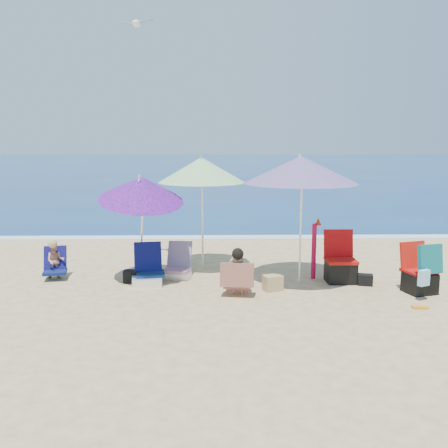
{
  "coord_description": "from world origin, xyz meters",
  "views": [
    {
      "loc": [
        -0.47,
        -8.14,
        2.66
      ],
      "look_at": [
        -0.3,
        1.0,
        1.1
      ],
      "focal_mm": 39.4,
      "sensor_mm": 36.0,
      "label": 1
    }
  ],
  "objects_px": {
    "umbrella_turquoise": "(301,170)",
    "chair_navy": "(148,273)",
    "umbrella_blue": "(142,189)",
    "person_left": "(55,261)",
    "camp_chair_right": "(421,275)",
    "person_center": "(237,272)",
    "camp_chair_left": "(340,267)",
    "umbrella_striped": "(202,170)",
    "seagull": "(136,24)",
    "chair_rainbow": "(178,268)",
    "furled_umbrella": "(315,246)"
  },
  "relations": [
    {
      "from": "umbrella_striped",
      "to": "chair_navy",
      "type": "xyz_separation_m",
      "value": [
        -1.0,
        -1.06,
        -1.87
      ]
    },
    {
      "from": "umbrella_blue",
      "to": "person_left",
      "type": "relative_size",
      "value": 2.77
    },
    {
      "from": "umbrella_turquoise",
      "to": "seagull",
      "type": "xyz_separation_m",
      "value": [
        -3.13,
        1.43,
        2.83
      ]
    },
    {
      "from": "umbrella_striped",
      "to": "seagull",
      "type": "height_order",
      "value": "seagull"
    },
    {
      "from": "chair_rainbow",
      "to": "person_left",
      "type": "xyz_separation_m",
      "value": [
        -2.38,
        -0.05,
        0.18
      ]
    },
    {
      "from": "umbrella_blue",
      "to": "camp_chair_left",
      "type": "height_order",
      "value": "umbrella_blue"
    },
    {
      "from": "furled_umbrella",
      "to": "person_center",
      "type": "distance_m",
      "value": 1.86
    },
    {
      "from": "chair_navy",
      "to": "person_left",
      "type": "bearing_deg",
      "value": 167.96
    },
    {
      "from": "chair_navy",
      "to": "chair_rainbow",
      "type": "height_order",
      "value": "chair_navy"
    },
    {
      "from": "umbrella_turquoise",
      "to": "camp_chair_left",
      "type": "relative_size",
      "value": 2.8
    },
    {
      "from": "umbrella_turquoise",
      "to": "umbrella_striped",
      "type": "height_order",
      "value": "umbrella_turquoise"
    },
    {
      "from": "chair_navy",
      "to": "person_left",
      "type": "xyz_separation_m",
      "value": [
        -1.84,
        0.39,
        0.16
      ]
    },
    {
      "from": "umbrella_blue",
      "to": "seagull",
      "type": "relative_size",
      "value": 2.89
    },
    {
      "from": "person_center",
      "to": "seagull",
      "type": "distance_m",
      "value": 5.4
    },
    {
      "from": "umbrella_striped",
      "to": "chair_rainbow",
      "type": "relative_size",
      "value": 3.42
    },
    {
      "from": "furled_umbrella",
      "to": "chair_navy",
      "type": "distance_m",
      "value": 3.24
    },
    {
      "from": "camp_chair_left",
      "to": "person_center",
      "type": "height_order",
      "value": "camp_chair_left"
    },
    {
      "from": "chair_navy",
      "to": "camp_chair_left",
      "type": "relative_size",
      "value": 0.79
    },
    {
      "from": "person_center",
      "to": "person_left",
      "type": "height_order",
      "value": "person_center"
    },
    {
      "from": "umbrella_blue",
      "to": "chair_rainbow",
      "type": "relative_size",
      "value": 3.15
    },
    {
      "from": "umbrella_turquoise",
      "to": "person_center",
      "type": "height_order",
      "value": "umbrella_turquoise"
    },
    {
      "from": "umbrella_striped",
      "to": "person_left",
      "type": "bearing_deg",
      "value": -166.8
    },
    {
      "from": "umbrella_turquoise",
      "to": "person_center",
      "type": "bearing_deg",
      "value": -148.37
    },
    {
      "from": "camp_chair_right",
      "to": "seagull",
      "type": "distance_m",
      "value": 7.25
    },
    {
      "from": "camp_chair_left",
      "to": "person_left",
      "type": "relative_size",
      "value": 1.24
    },
    {
      "from": "umbrella_striped",
      "to": "chair_rainbow",
      "type": "bearing_deg",
      "value": -126.53
    },
    {
      "from": "chair_navy",
      "to": "camp_chair_left",
      "type": "distance_m",
      "value": 3.65
    },
    {
      "from": "umbrella_striped",
      "to": "camp_chair_left",
      "type": "height_order",
      "value": "umbrella_striped"
    },
    {
      "from": "chair_rainbow",
      "to": "person_center",
      "type": "relative_size",
      "value": 0.82
    },
    {
      "from": "umbrella_blue",
      "to": "person_left",
      "type": "bearing_deg",
      "value": 170.88
    },
    {
      "from": "person_center",
      "to": "person_left",
      "type": "bearing_deg",
      "value": 162.35
    },
    {
      "from": "umbrella_blue",
      "to": "camp_chair_left",
      "type": "relative_size",
      "value": 2.24
    },
    {
      "from": "umbrella_turquoise",
      "to": "chair_navy",
      "type": "xyz_separation_m",
      "value": [
        -2.83,
        -0.01,
        -1.93
      ]
    },
    {
      "from": "umbrella_turquoise",
      "to": "camp_chair_left",
      "type": "height_order",
      "value": "umbrella_turquoise"
    },
    {
      "from": "person_center",
      "to": "umbrella_striped",
      "type": "bearing_deg",
      "value": 110.21
    },
    {
      "from": "umbrella_blue",
      "to": "seagull",
      "type": "xyz_separation_m",
      "value": [
        -0.21,
        1.33,
        3.18
      ]
    },
    {
      "from": "camp_chair_left",
      "to": "umbrella_turquoise",
      "type": "bearing_deg",
      "value": -175.33
    },
    {
      "from": "umbrella_turquoise",
      "to": "umbrella_striped",
      "type": "bearing_deg",
      "value": 150.2
    },
    {
      "from": "furled_umbrella",
      "to": "camp_chair_right",
      "type": "height_order",
      "value": "furled_umbrella"
    },
    {
      "from": "furled_umbrella",
      "to": "chair_rainbow",
      "type": "bearing_deg",
      "value": 176.86
    },
    {
      "from": "umbrella_blue",
      "to": "umbrella_turquoise",
      "type": "bearing_deg",
      "value": -2.02
    },
    {
      "from": "umbrella_turquoise",
      "to": "furled_umbrella",
      "type": "xyz_separation_m",
      "value": [
        0.36,
        0.28,
        -1.48
      ]
    },
    {
      "from": "umbrella_turquoise",
      "to": "camp_chair_left",
      "type": "distance_m",
      "value": 2.01
    },
    {
      "from": "camp_chair_right",
      "to": "seagull",
      "type": "relative_size",
      "value": 1.22
    },
    {
      "from": "person_left",
      "to": "seagull",
      "type": "relative_size",
      "value": 1.04
    },
    {
      "from": "camp_chair_right",
      "to": "seagull",
      "type": "xyz_separation_m",
      "value": [
        -5.17,
        2.12,
        4.63
      ]
    },
    {
      "from": "camp_chair_right",
      "to": "person_left",
      "type": "relative_size",
      "value": 1.18
    },
    {
      "from": "camp_chair_right",
      "to": "person_center",
      "type": "height_order",
      "value": "camp_chair_right"
    },
    {
      "from": "chair_rainbow",
      "to": "seagull",
      "type": "bearing_deg",
      "value": 129.76
    },
    {
      "from": "chair_rainbow",
      "to": "camp_chair_right",
      "type": "height_order",
      "value": "camp_chair_right"
    }
  ]
}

